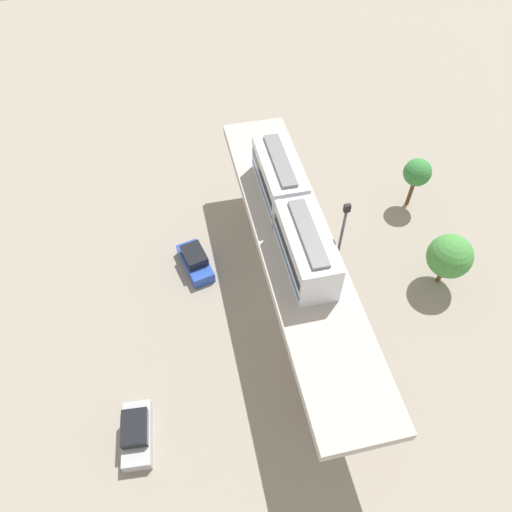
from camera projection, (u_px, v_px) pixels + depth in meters
ground_plane at (291, 297)px, 38.48m from camera, size 120.00×120.00×0.00m
viaduct at (295, 257)px, 34.43m from camera, size 5.20×28.00×6.81m
train at (292, 211)px, 32.90m from camera, size 2.64×13.55×3.24m
parked_car_silver at (137, 433)px, 31.04m from camera, size 2.14×4.34×1.76m
parked_car_blue at (195, 261)px, 39.83m from camera, size 2.71×4.50×1.76m
tree_near_viaduct at (417, 173)px, 42.12m from camera, size 2.44×2.44×5.03m
tree_mid_lot at (450, 256)px, 36.97m from camera, size 3.47×3.47×4.96m
signal_post at (339, 246)px, 35.02m from camera, size 0.44×0.28×9.41m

